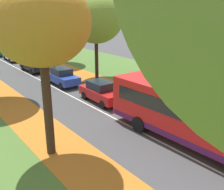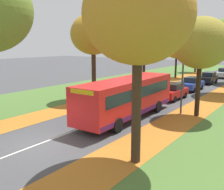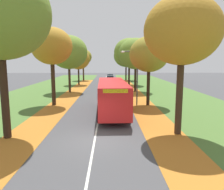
{
  "view_description": "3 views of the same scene",
  "coord_description": "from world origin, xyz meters",
  "views": [
    {
      "loc": [
        -10.0,
        -0.09,
        7.05
      ],
      "look_at": [
        -0.25,
        12.53,
        1.72
      ],
      "focal_mm": 42.0,
      "sensor_mm": 36.0,
      "label": 1
    },
    {
      "loc": [
        11.47,
        -8.9,
        5.53
      ],
      "look_at": [
        -0.75,
        8.02,
        1.44
      ],
      "focal_mm": 42.0,
      "sensor_mm": 36.0,
      "label": 2
    },
    {
      "loc": [
        0.9,
        -12.9,
        4.84
      ],
      "look_at": [
        1.19,
        7.91,
        1.62
      ],
      "focal_mm": 35.0,
      "sensor_mm": 36.0,
      "label": 3
    }
  ],
  "objects": [
    {
      "name": "tree_right_distant",
      "position": [
        5.28,
        43.23,
        6.21
      ],
      "size": [
        6.27,
        6.27,
        9.04
      ],
      "color": "black",
      "rests_on": "ground"
    },
    {
      "name": "car_black_third_in_line",
      "position": [
        0.99,
        29.06,
        0.81
      ],
      "size": [
        1.86,
        4.24,
        1.62
      ],
      "color": "black",
      "rests_on": "ground"
    },
    {
      "name": "car_red_lead",
      "position": [
        1.23,
        15.82,
        0.81
      ],
      "size": [
        1.86,
        4.24,
        1.62
      ],
      "color": "#B21919",
      "rests_on": "ground"
    },
    {
      "name": "tree_right_near",
      "position": [
        5.25,
        11.0,
        5.57
      ],
      "size": [
        4.27,
        4.27,
        7.52
      ],
      "color": "black",
      "rests_on": "ground"
    },
    {
      "name": "leaf_litter_right",
      "position": [
        4.6,
        14.0,
        0.01
      ],
      "size": [
        2.8,
        60.0,
        0.0
      ],
      "primitive_type": "cube",
      "color": "#B26B23",
      "rests_on": "grass_verge_right"
    },
    {
      "name": "streetlamp_right",
      "position": [
        3.67,
        10.92,
        3.74
      ],
      "size": [
        1.89,
        0.28,
        6.0
      ],
      "color": "#47474C",
      "rests_on": "ground"
    },
    {
      "name": "bus",
      "position": [
        1.2,
        7.29,
        1.7
      ],
      "size": [
        2.89,
        10.47,
        2.98
      ],
      "color": "red",
      "rests_on": "ground"
    },
    {
      "name": "grass_verge_right",
      "position": [
        9.2,
        20.0,
        0.0
      ],
      "size": [
        12.0,
        90.0,
        0.01
      ],
      "primitive_type": "cube",
      "color": "#476B2D",
      "rests_on": "ground"
    },
    {
      "name": "tree_right_far",
      "position": [
        5.07,
        32.26,
        6.71
      ],
      "size": [
        6.23,
        6.23,
        9.52
      ],
      "color": "black",
      "rests_on": "ground"
    },
    {
      "name": "car_green_trailing",
      "position": [
        1.24,
        42.74,
        0.81
      ],
      "size": [
        1.89,
        4.25,
        1.62
      ],
      "color": "#1E6038",
      "rests_on": "ground"
    },
    {
      "name": "tree_left_near",
      "position": [
        -5.25,
        11.15,
        6.42
      ],
      "size": [
        4.44,
        4.44,
        8.47
      ],
      "color": "#382619",
      "rests_on": "ground"
    },
    {
      "name": "road_centre_line",
      "position": [
        0.0,
        20.0,
        0.0
      ],
      "size": [
        0.12,
        80.0,
        0.01
      ],
      "primitive_type": "cube",
      "color": "silver",
      "rests_on": "ground"
    },
    {
      "name": "leaf_litter_left",
      "position": [
        -4.6,
        14.0,
        0.01
      ],
      "size": [
        2.8,
        60.0,
        0.0
      ],
      "primitive_type": "cube",
      "color": "#B26B23",
      "rests_on": "grass_verge_left"
    },
    {
      "name": "car_blue_following",
      "position": [
        1.05,
        21.99,
        0.81
      ],
      "size": [
        1.86,
        4.24,
        1.62
      ],
      "color": "#233D9E",
      "rests_on": "ground"
    },
    {
      "name": "tree_right_mid",
      "position": [
        5.14,
        22.13,
        6.03
      ],
      "size": [
        5.44,
        5.44,
        8.49
      ],
      "color": "black",
      "rests_on": "ground"
    },
    {
      "name": "car_silver_fourth_in_line",
      "position": [
        1.24,
        37.06,
        0.81
      ],
      "size": [
        1.9,
        4.26,
        1.62
      ],
      "color": "#B7BABF",
      "rests_on": "ground"
    }
  ]
}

